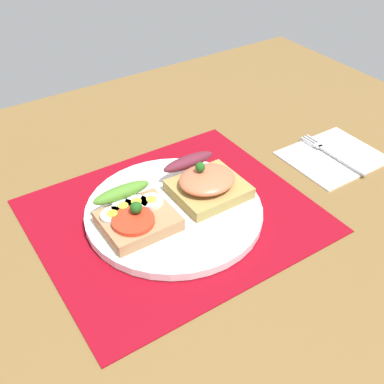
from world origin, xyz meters
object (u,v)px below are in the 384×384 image
at_px(napkin, 333,156).
at_px(fork, 331,153).
at_px(sandwich_salmon, 205,181).
at_px(plate, 174,211).
at_px(sandwich_egg_tomato, 134,215).

height_order(napkin, fork, fork).
height_order(sandwich_salmon, napkin, sandwich_salmon).
height_order(plate, fork, plate).
bearing_deg(fork, plate, 177.09).
distance_m(sandwich_egg_tomato, napkin, 0.36).
bearing_deg(napkin, sandwich_salmon, 173.77).
distance_m(plate, napkin, 0.30).
relative_size(plate, sandwich_egg_tomato, 2.56).
bearing_deg(sandwich_salmon, napkin, -6.23).
distance_m(plate, fork, 0.29).
relative_size(sandwich_salmon, fork, 0.77).
relative_size(sandwich_egg_tomato, fork, 0.71).
bearing_deg(plate, sandwich_egg_tomato, 177.94).
distance_m(sandwich_salmon, fork, 0.24).
distance_m(plate, sandwich_egg_tomato, 0.06).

